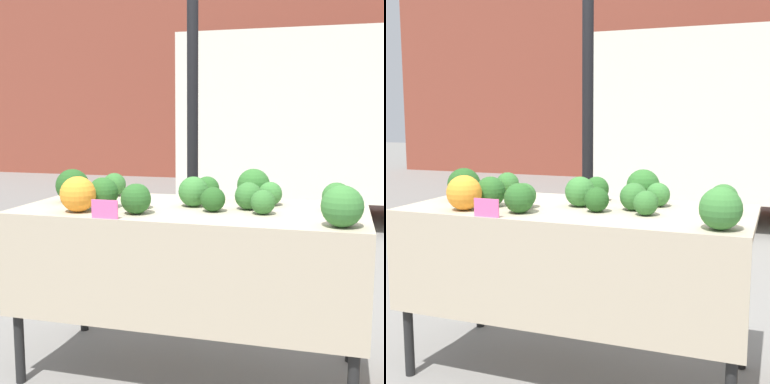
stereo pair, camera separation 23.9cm
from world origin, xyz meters
TOP-DOWN VIEW (x-y plane):
  - ground_plane at (0.00, 0.00)m, footprint 40.00×40.00m
  - building_facade at (0.00, 8.95)m, footprint 16.00×0.60m
  - tent_pole at (-0.17, 0.62)m, footprint 0.07×0.07m
  - market_table at (0.00, -0.07)m, footprint 1.75×0.82m
  - orange_cauliflower at (-0.50, -0.28)m, footprint 0.17×0.17m
  - romanesco_head at (-0.58, 0.13)m, footprint 0.16×0.16m
  - broccoli_head_0 at (-0.25, -0.11)m, footprint 0.13×0.13m
  - broccoli_head_1 at (0.29, 0.02)m, footprint 0.14×0.14m
  - broccoli_head_2 at (0.00, 0.03)m, footprint 0.16×0.16m
  - broccoli_head_3 at (-0.43, -0.13)m, footprint 0.16×0.16m
  - broccoli_head_4 at (0.38, 0.17)m, footprint 0.12×0.12m
  - broccoli_head_5 at (0.71, 0.09)m, footprint 0.14×0.14m
  - broccoli_head_6 at (-0.55, 0.26)m, footprint 0.14×0.14m
  - broccoli_head_7 at (0.02, 0.24)m, footprint 0.13×0.13m
  - broccoli_head_8 at (0.27, 0.28)m, footprint 0.18×0.18m
  - broccoli_head_9 at (0.74, -0.30)m, footprint 0.18×0.18m
  - broccoli_head_10 at (0.13, -0.09)m, footprint 0.12×0.12m
  - broccoli_head_11 at (0.38, -0.10)m, footprint 0.12×0.12m
  - broccoli_head_12 at (-0.21, -0.25)m, footprint 0.15×0.15m
  - broccoli_head_13 at (-0.67, -0.01)m, footprint 0.18×0.18m
  - price_sign at (-0.30, -0.40)m, footprint 0.13×0.01m

SIDE VIEW (x-z plane):
  - ground_plane at x=0.00m, z-range 0.00..0.00m
  - market_table at x=0.00m, z-range 0.33..1.22m
  - price_sign at x=-0.30m, z-range 0.89..0.98m
  - broccoli_head_11 at x=0.38m, z-range 0.89..1.01m
  - broccoli_head_10 at x=0.13m, z-range 0.89..1.01m
  - broccoli_head_4 at x=0.38m, z-range 0.89..1.02m
  - romanesco_head at x=-0.58m, z-range 0.89..1.02m
  - broccoli_head_0 at x=-0.25m, z-range 0.89..1.02m
  - broccoli_head_7 at x=0.02m, z-range 0.89..1.03m
  - broccoli_head_6 at x=-0.55m, z-range 0.89..1.03m
  - broccoli_head_1 at x=0.29m, z-range 0.89..1.03m
  - broccoli_head_5 at x=0.71m, z-range 0.89..1.03m
  - broccoli_head_12 at x=-0.21m, z-range 0.89..1.04m
  - broccoli_head_3 at x=-0.43m, z-range 0.89..1.05m
  - broccoli_head_2 at x=0.00m, z-range 0.89..1.05m
  - orange_cauliflower at x=-0.50m, z-range 0.89..1.07m
  - broccoli_head_9 at x=0.74m, z-range 0.89..1.07m
  - broccoli_head_8 at x=0.27m, z-range 0.89..1.07m
  - broccoli_head_13 at x=-0.67m, z-range 0.89..1.07m
  - tent_pole at x=-0.17m, z-range 0.00..2.65m
  - building_facade at x=0.00m, z-range 0.00..4.75m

